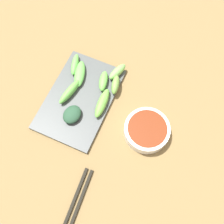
{
  "coord_description": "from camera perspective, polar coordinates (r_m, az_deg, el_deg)",
  "views": [
    {
      "loc": [
        -0.14,
        0.24,
        0.75
      ],
      "look_at": [
        -0.03,
        -0.01,
        0.05
      ],
      "focal_mm": 41.55,
      "sensor_mm": 36.0,
      "label": 1
    }
  ],
  "objects": [
    {
      "name": "broccoli_leafy_0",
      "position": [
        0.76,
        -8.79,
        -0.54
      ],
      "size": [
        0.06,
        0.07,
        0.03
      ],
      "primitive_type": "ellipsoid",
      "rotation": [
        0.0,
        0.0,
        -0.14
      ],
      "color": "#264A32",
      "rests_on": "serving_plate"
    },
    {
      "name": "broccoli_stalk_6",
      "position": [
        0.8,
        -1.91,
        6.83
      ],
      "size": [
        0.04,
        0.07,
        0.02
      ],
      "primitive_type": "ellipsoid",
      "rotation": [
        0.0,
        0.0,
        0.27
      ],
      "color": "#66B24A",
      "rests_on": "serving_plate"
    },
    {
      "name": "broccoli_stalk_4",
      "position": [
        0.82,
        -7.11,
        8.31
      ],
      "size": [
        0.06,
        0.1,
        0.02
      ],
      "primitive_type": "ellipsoid",
      "rotation": [
        0.0,
        0.0,
        0.32
      ],
      "color": "#60B64D",
      "rests_on": "serving_plate"
    },
    {
      "name": "broccoli_stalk_5",
      "position": [
        0.81,
        1.19,
        8.86
      ],
      "size": [
        0.05,
        0.07,
        0.03
      ],
      "primitive_type": "ellipsoid",
      "rotation": [
        0.0,
        0.0,
        -0.34
      ],
      "color": "#78BB59",
      "rests_on": "serving_plate"
    },
    {
      "name": "chopsticks",
      "position": [
        0.73,
        -8.55,
        -20.77
      ],
      "size": [
        0.04,
        0.23,
        0.01
      ],
      "rotation": [
        0.0,
        0.0,
        0.07
      ],
      "color": "black",
      "rests_on": "tabletop"
    },
    {
      "name": "serving_plate",
      "position": [
        0.8,
        -7.12,
        2.9
      ],
      "size": [
        0.19,
        0.29,
        0.01
      ],
      "primitive_type": "cube",
      "color": "#484D4C",
      "rests_on": "tabletop"
    },
    {
      "name": "broccoli_stalk_3",
      "position": [
        0.79,
        -9.22,
        4.5
      ],
      "size": [
        0.04,
        0.1,
        0.03
      ],
      "primitive_type": "ellipsoid",
      "rotation": [
        0.0,
        0.0,
        -0.2
      ],
      "color": "#63B347",
      "rests_on": "serving_plate"
    },
    {
      "name": "broccoli_stalk_2",
      "position": [
        0.77,
        -2.19,
        1.99
      ],
      "size": [
        0.03,
        0.1,
        0.03
      ],
      "primitive_type": "ellipsoid",
      "rotation": [
        0.0,
        0.0,
        0.06
      ],
      "color": "#67B143",
      "rests_on": "serving_plate"
    },
    {
      "name": "broccoli_stalk_1",
      "position": [
        0.84,
        -8.14,
        10.32
      ],
      "size": [
        0.04,
        0.08,
        0.02
      ],
      "primitive_type": "ellipsoid",
      "rotation": [
        0.0,
        0.0,
        0.28
      ],
      "color": "#60B74C",
      "rests_on": "serving_plate"
    },
    {
      "name": "tabletop",
      "position": [
        0.79,
        -2.21,
        -1.23
      ],
      "size": [
        2.1,
        2.1,
        0.02
      ],
      "primitive_type": "cube",
      "color": "olive",
      "rests_on": "ground"
    },
    {
      "name": "broccoli_stalk_7",
      "position": [
        0.79,
        0.5,
        6.12
      ],
      "size": [
        0.04,
        0.07,
        0.03
      ],
      "primitive_type": "ellipsoid",
      "rotation": [
        0.0,
        0.0,
        0.24
      ],
      "color": "#72A648",
      "rests_on": "serving_plate"
    },
    {
      "name": "sauce_bowl",
      "position": [
        0.75,
        7.64,
        -4.01
      ],
      "size": [
        0.13,
        0.13,
        0.04
      ],
      "color": "white",
      "rests_on": "tabletop"
    }
  ]
}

